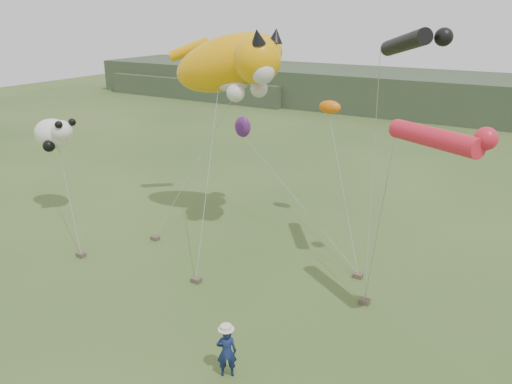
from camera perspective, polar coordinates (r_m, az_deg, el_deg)
ground at (r=17.02m, az=-7.60°, el=-17.13°), size 120.00×120.00×0.00m
headland at (r=57.01m, az=18.82°, el=10.49°), size 90.00×13.00×4.00m
festival_attendant at (r=15.37m, az=-3.37°, el=-17.77°), size 0.71×0.65×1.64m
sandbag_anchors at (r=21.18m, az=-3.70°, el=-8.67°), size 12.42×4.80×0.19m
cat_kite at (r=23.23m, az=-2.55°, el=14.47°), size 7.20×3.98×3.84m
fish_kite at (r=23.81m, az=-4.89°, el=14.78°), size 2.34×1.53×1.26m
tube_kites at (r=16.93m, az=19.00°, el=10.93°), size 4.91×5.59×3.40m
panda_kite at (r=27.58m, az=-22.02°, el=6.20°), size 2.73×1.76×1.69m
misc_kites at (r=25.42m, az=2.30°, el=8.31°), size 5.80×0.76×2.33m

